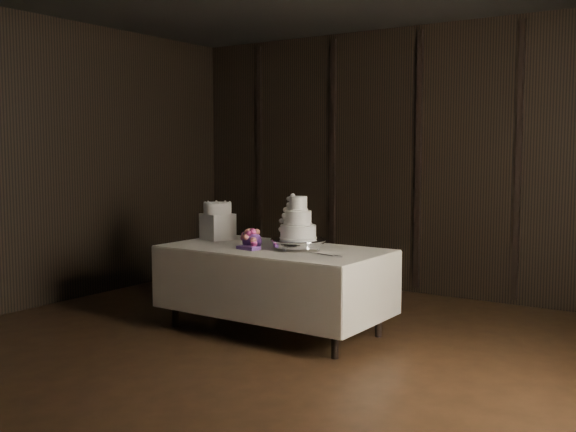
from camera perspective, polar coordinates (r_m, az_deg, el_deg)
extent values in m
cube|color=black|center=(4.97, -5.61, -13.71)|extent=(6.04, 7.04, 0.04)
cube|color=black|center=(7.74, 11.11, 4.58)|extent=(6.04, 0.04, 3.04)
cube|color=beige|center=(5.97, -1.20, -2.74)|extent=(1.99, 1.05, 0.01)
cube|color=white|center=(6.04, -1.19, -6.49)|extent=(1.83, 0.93, 0.71)
cylinder|color=silver|center=(5.86, 0.87, -2.41)|extent=(0.52, 0.52, 0.09)
cylinder|color=white|center=(5.84, 0.87, -1.37)|extent=(0.31, 0.31, 0.12)
cylinder|color=white|center=(5.83, 0.87, -0.15)|extent=(0.23, 0.23, 0.12)
cylinder|color=white|center=(5.82, 0.87, 1.07)|extent=(0.16, 0.16, 0.12)
cube|color=white|center=(6.55, -5.97, -0.89)|extent=(0.32, 0.32, 0.25)
cylinder|color=white|center=(6.54, -5.99, 0.67)|extent=(0.30, 0.30, 0.11)
cube|color=silver|center=(5.55, 2.84, -3.26)|extent=(0.37, 0.11, 0.01)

